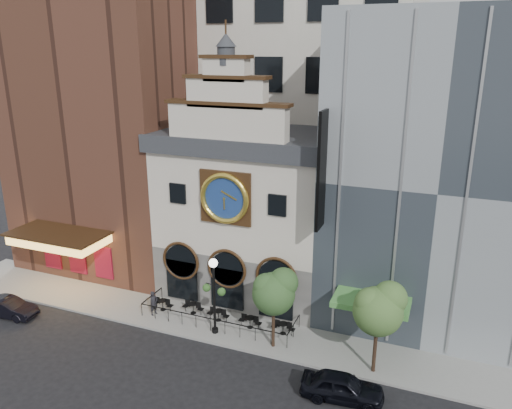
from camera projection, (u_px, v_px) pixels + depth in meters
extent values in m
plane|color=black|center=(202.00, 342.00, 31.82)|extent=(120.00, 120.00, 0.00)
cube|color=gray|center=(219.00, 322.00, 34.01)|extent=(44.00, 5.00, 0.15)
cube|color=#605E5B|center=(250.00, 263.00, 38.25)|extent=(12.00, 8.00, 4.00)
cube|color=silver|center=(249.00, 194.00, 36.59)|extent=(12.00, 8.00, 7.00)
cube|color=#2D3035|center=(249.00, 139.00, 35.35)|extent=(12.60, 8.60, 1.20)
cube|color=#372110|center=(226.00, 198.00, 32.70)|extent=(3.60, 0.25, 3.60)
cylinder|color=navy|center=(225.00, 198.00, 32.58)|extent=(3.10, 0.12, 3.10)
torus|color=gold|center=(224.00, 199.00, 32.51)|extent=(3.46, 0.36, 3.46)
cylinder|color=#2D3035|center=(226.00, 56.00, 30.44)|extent=(1.10, 1.10, 1.10)
cone|color=#2D3035|center=(226.00, 40.00, 30.15)|extent=(1.30, 1.30, 0.80)
cube|color=brown|center=(114.00, 114.00, 41.42)|extent=(14.00, 12.00, 25.00)
cube|color=#FFBF59|center=(59.00, 239.00, 37.12)|extent=(7.00, 3.40, 0.70)
cube|color=#372110|center=(58.00, 233.00, 36.98)|extent=(7.40, 3.80, 0.15)
cube|color=maroon|center=(78.00, 258.00, 39.24)|extent=(5.60, 0.15, 2.60)
cube|color=gray|center=(442.00, 171.00, 33.03)|extent=(14.00, 12.00, 20.00)
cube|color=#539E47|center=(371.00, 302.00, 29.74)|extent=(4.50, 2.40, 0.35)
cube|color=black|center=(322.00, 171.00, 28.78)|extent=(0.18, 1.60, 7.00)
cube|color=silver|center=(301.00, 23.00, 43.48)|extent=(20.00, 16.00, 40.00)
cylinder|color=black|center=(163.00, 300.00, 35.22)|extent=(0.68, 0.68, 0.03)
cylinder|color=black|center=(163.00, 305.00, 35.33)|extent=(0.06, 0.06, 0.72)
cylinder|color=black|center=(193.00, 304.00, 34.77)|extent=(0.68, 0.68, 0.03)
cylinder|color=black|center=(193.00, 308.00, 34.88)|extent=(0.06, 0.06, 0.72)
cylinder|color=black|center=(218.00, 311.00, 33.84)|extent=(0.68, 0.68, 0.03)
cylinder|color=black|center=(218.00, 316.00, 33.96)|extent=(0.06, 0.06, 0.72)
cylinder|color=black|center=(250.00, 318.00, 32.97)|extent=(0.68, 0.68, 0.03)
cylinder|color=black|center=(250.00, 323.00, 33.09)|extent=(0.06, 0.06, 0.72)
cylinder|color=black|center=(283.00, 324.00, 32.26)|extent=(0.68, 0.68, 0.03)
cylinder|color=black|center=(283.00, 329.00, 32.38)|extent=(0.06, 0.06, 0.72)
imported|color=black|center=(342.00, 387.00, 26.49)|extent=(4.56, 2.19, 1.50)
imported|color=black|center=(9.00, 308.00, 34.71)|extent=(4.17, 1.78, 1.34)
imported|color=black|center=(154.00, 303.00, 34.59)|extent=(0.61, 0.74, 1.75)
cylinder|color=black|center=(214.00, 300.00, 31.95)|extent=(0.17, 0.17, 4.75)
cylinder|color=black|center=(215.00, 330.00, 32.63)|extent=(0.42, 0.42, 0.28)
sphere|color=white|center=(213.00, 263.00, 31.17)|extent=(0.57, 0.57, 0.57)
sphere|color=#315723|center=(207.00, 288.00, 32.00)|extent=(0.53, 0.53, 0.53)
sphere|color=#315723|center=(221.00, 292.00, 31.47)|extent=(0.53, 0.53, 0.53)
cylinder|color=#382619|center=(273.00, 326.00, 30.74)|extent=(0.20, 0.20, 2.83)
sphere|color=#2D5421|center=(274.00, 294.00, 30.07)|extent=(2.62, 2.62, 2.62)
sphere|color=#2D5421|center=(283.00, 282.00, 29.95)|extent=(1.82, 1.82, 1.82)
sphere|color=#2D5421|center=(266.00, 286.00, 29.88)|extent=(1.61, 1.61, 1.61)
cylinder|color=#382619|center=(375.00, 348.00, 28.32)|extent=(0.22, 0.22, 3.01)
sphere|color=#426A2A|center=(378.00, 311.00, 27.61)|extent=(2.80, 2.80, 2.80)
sphere|color=#426A2A|center=(390.00, 298.00, 27.48)|extent=(1.94, 1.94, 1.94)
sphere|color=#426A2A|center=(370.00, 303.00, 27.41)|extent=(1.72, 1.72, 1.72)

